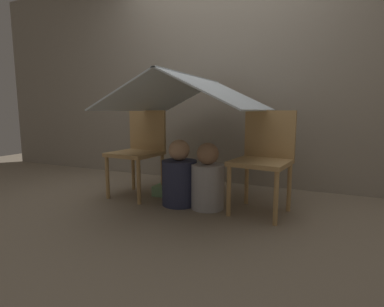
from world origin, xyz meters
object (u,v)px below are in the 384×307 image
person_front (179,178)px  person_second (208,181)px  chair_right (264,156)px  chair_left (140,148)px

person_front → person_second: 0.27m
chair_right → person_front: bearing=-162.1°
chair_right → person_second: chair_right is taller
chair_right → person_second: size_ratio=1.47×
chair_left → person_front: bearing=-9.6°
chair_left → chair_right: (1.22, -0.00, 0.00)m
person_front → person_second: size_ratio=1.03×
person_second → chair_left: bearing=170.6°
chair_right → person_second: 0.52m
person_second → person_front: bearing=-179.9°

